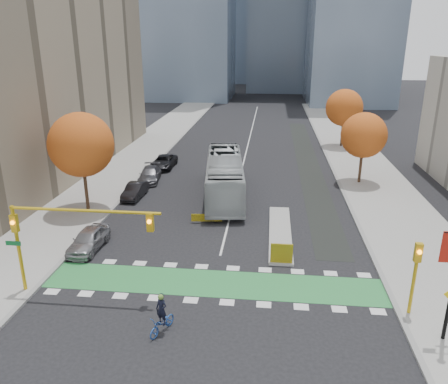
% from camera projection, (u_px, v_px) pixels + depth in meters
% --- Properties ---
extents(ground, '(300.00, 300.00, 0.00)m').
position_uv_depth(ground, '(210.00, 297.00, 24.23)').
color(ground, black).
rests_on(ground, ground).
extents(sidewalk_west, '(7.00, 120.00, 0.15)m').
position_uv_depth(sidewalk_west, '(106.00, 180.00, 44.37)').
color(sidewalk_west, gray).
rests_on(sidewalk_west, ground).
extents(sidewalk_east, '(7.00, 120.00, 0.15)m').
position_uv_depth(sidewalk_east, '(379.00, 189.00, 41.63)').
color(sidewalk_east, gray).
rests_on(sidewalk_east, ground).
extents(curb_west, '(0.30, 120.00, 0.16)m').
position_uv_depth(curb_west, '(139.00, 181.00, 44.01)').
color(curb_west, gray).
rests_on(curb_west, ground).
extents(curb_east, '(0.30, 120.00, 0.16)m').
position_uv_depth(curb_east, '(341.00, 188.00, 41.98)').
color(curb_east, gray).
rests_on(curb_east, ground).
extents(bike_crossing, '(20.00, 3.00, 0.01)m').
position_uv_depth(bike_crossing, '(213.00, 283.00, 25.64)').
color(bike_crossing, '#297E3C').
rests_on(bike_crossing, ground).
extents(centre_line, '(0.15, 70.00, 0.01)m').
position_uv_depth(centre_line, '(249.00, 142.00, 61.81)').
color(centre_line, silver).
rests_on(centre_line, ground).
extents(bike_lane_paint, '(2.50, 50.00, 0.01)m').
position_uv_depth(bike_lane_paint, '(307.00, 161.00, 51.65)').
color(bike_lane_paint, black).
rests_on(bike_lane_paint, ground).
extents(median_island, '(1.60, 10.00, 0.16)m').
position_uv_depth(median_island, '(280.00, 232.00, 32.25)').
color(median_island, gray).
rests_on(median_island, ground).
extents(hazard_board, '(1.40, 0.12, 1.30)m').
position_uv_depth(hazard_board, '(282.00, 253.00, 27.51)').
color(hazard_board, yellow).
rests_on(hazard_board, median_island).
extents(building_west, '(16.00, 44.00, 25.00)m').
position_uv_depth(building_west, '(0.00, 51.00, 43.25)').
color(building_west, gray).
rests_on(building_west, ground).
extents(tree_west, '(5.20, 5.20, 8.22)m').
position_uv_depth(tree_west, '(81.00, 145.00, 34.89)').
color(tree_west, '#332114').
rests_on(tree_west, ground).
extents(tree_east_near, '(4.40, 4.40, 7.08)m').
position_uv_depth(tree_east_near, '(364.00, 135.00, 42.09)').
color(tree_east_near, '#332114').
rests_on(tree_east_near, ground).
extents(tree_east_far, '(4.80, 4.80, 7.65)m').
position_uv_depth(tree_east_far, '(344.00, 108.00, 56.95)').
color(tree_east_far, '#332114').
rests_on(tree_east_far, ground).
extents(traffic_signal_west, '(8.53, 0.56, 5.20)m').
position_uv_depth(traffic_signal_west, '(60.00, 228.00, 23.24)').
color(traffic_signal_west, '#BF9914').
rests_on(traffic_signal_west, ground).
extents(traffic_signal_east, '(0.35, 0.43, 4.10)m').
position_uv_depth(traffic_signal_east, '(416.00, 268.00, 21.79)').
color(traffic_signal_east, '#BF9914').
rests_on(traffic_signal_east, ground).
extents(cyclist, '(1.33, 1.94, 2.12)m').
position_uv_depth(cyclist, '(162.00, 320.00, 21.11)').
color(cyclist, '#22499C').
rests_on(cyclist, ground).
extents(bus, '(4.65, 13.76, 3.76)m').
position_uv_depth(bus, '(225.00, 176.00, 39.52)').
color(bus, '#ACB3B4').
rests_on(bus, ground).
extents(parked_car_a, '(1.89, 4.36, 1.47)m').
position_uv_depth(parked_car_a, '(89.00, 239.00, 29.60)').
color(parked_car_a, '#939397').
rests_on(parked_car_a, ground).
extents(parked_car_b, '(1.56, 4.07, 1.32)m').
position_uv_depth(parked_car_b, '(135.00, 191.00, 39.51)').
color(parked_car_b, black).
rests_on(parked_car_b, ground).
extents(parked_car_c, '(2.53, 5.00, 1.39)m').
position_uv_depth(parked_car_c, '(150.00, 174.00, 44.19)').
color(parked_car_c, '#4F4F54').
rests_on(parked_car_c, ground).
extents(parked_car_d, '(2.34, 4.93, 1.36)m').
position_uv_depth(parked_car_d, '(164.00, 162.00, 48.87)').
color(parked_car_d, black).
rests_on(parked_car_d, ground).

